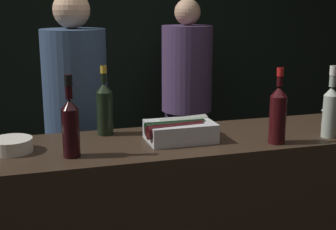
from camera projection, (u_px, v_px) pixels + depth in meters
The scene contains 10 objects.
wall_back_chalkboard at pixel (101, 29), 4.16m from camera, with size 6.40×0.06×2.80m.
ice_bin_with_bottles at pixel (179, 130), 2.27m from camera, with size 0.34×0.22×0.11m.
bowl_white at pixel (11, 145), 2.10m from camera, with size 0.19×0.19×0.06m.
wine_glass at pixel (329, 105), 2.55m from camera, with size 0.08×0.08×0.15m.
white_wine_bottle at pixel (330, 108), 2.31m from camera, with size 0.07×0.07×0.36m.
champagne_bottle at pixel (105, 107), 2.35m from camera, with size 0.08×0.08×0.35m.
red_wine_bottle_black_foil at pixel (70, 124), 2.01m from camera, with size 0.07×0.07×0.36m.
red_wine_bottle_tall at pixel (278, 113), 2.20m from camera, with size 0.08×0.08×0.36m.
person_in_hoodie at pixel (77, 122), 2.77m from camera, with size 0.37×0.37×1.69m.
person_blond_tee at pixel (187, 91), 3.88m from camera, with size 0.41×0.41×1.66m.
Camera 1 is at (-0.63, -1.82, 1.62)m, focal length 50.00 mm.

